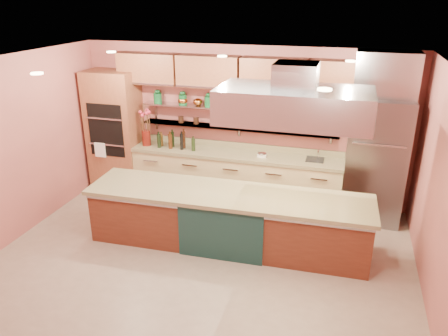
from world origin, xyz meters
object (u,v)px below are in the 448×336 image
(green_canister, at_px, (223,103))
(copper_kettle, at_px, (198,102))
(refrigerator, at_px, (375,161))
(flower_vase, at_px, (146,138))
(kitchen_scale, at_px, (262,154))
(island, at_px, (228,219))

(green_canister, bearing_deg, copper_kettle, 180.00)
(refrigerator, height_order, flower_vase, refrigerator)
(kitchen_scale, bearing_deg, refrigerator, 16.54)
(refrigerator, bearing_deg, green_canister, 175.10)
(island, xyz_separation_m, kitchen_scale, (0.21, 1.50, 0.54))
(refrigerator, relative_size, green_canister, 12.30)
(refrigerator, distance_m, flower_vase, 4.13)
(kitchen_scale, distance_m, copper_kettle, 1.51)
(refrigerator, xyz_separation_m, copper_kettle, (-3.16, 0.23, 0.73))
(copper_kettle, distance_m, green_canister, 0.48)
(island, bearing_deg, flower_vase, 141.61)
(copper_kettle, bearing_deg, green_canister, 0.00)
(island, height_order, flower_vase, flower_vase)
(refrigerator, bearing_deg, flower_vase, 179.86)
(kitchen_scale, distance_m, green_canister, 1.16)
(copper_kettle, bearing_deg, kitchen_scale, -9.89)
(kitchen_scale, bearing_deg, green_canister, -178.81)
(island, xyz_separation_m, flower_vase, (-2.03, 1.50, 0.64))
(island, relative_size, copper_kettle, 24.66)
(island, xyz_separation_m, green_canister, (-0.58, 1.72, 1.37))
(kitchen_scale, height_order, green_canister, green_canister)
(island, distance_m, green_canister, 2.27)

